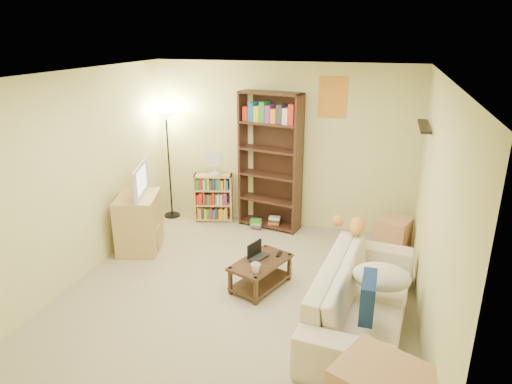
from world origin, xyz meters
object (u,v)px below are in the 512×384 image
desk_fan (214,161)px  short_bookshelf (214,198)px  coffee_table (261,271)px  tv_stand (139,222)px  floor_lamp (167,134)px  tabby_cat (354,225)px  television (135,181)px  mug (256,268)px  sofa (363,296)px  side_table (393,234)px  tall_bookshelf (270,159)px  laptop (262,258)px

desk_fan → short_bookshelf: bearing=135.8°
coffee_table → tv_stand: 1.99m
floor_lamp → desk_fan: bearing=-0.2°
tabby_cat → television: (-2.92, 0.06, 0.27)m
television → mug: bearing=-129.8°
sofa → television: television is taller
desk_fan → side_table: 2.87m
short_bookshelf → tall_bookshelf: bearing=-14.5°
coffee_table → desk_fan: bearing=146.3°
tabby_cat → television: size_ratio=0.69×
tabby_cat → laptop: bearing=-156.8°
tabby_cat → coffee_table: tabby_cat is taller
sofa → tv_stand: 3.25m
sofa → coffee_table: sofa is taller
laptop → side_table: side_table is taller
television → desk_fan: size_ratio=1.77×
tabby_cat → floor_lamp: floor_lamp is taller
television → side_table: bearing=-91.9°
coffee_table → floor_lamp: 2.91m
coffee_table → tabby_cat: bearing=46.2°
sofa → mug: (-1.19, 0.12, 0.08)m
laptop → television: television is taller
tabby_cat → mug: 1.29m
side_table → sofa: bearing=-99.3°
coffee_table → desk_fan: 2.28m
sofa → short_bookshelf: 3.31m
tall_bookshelf → desk_fan: bearing=-166.1°
coffee_table → side_table: 2.10m
tall_bookshelf → laptop: bearing=-67.3°
sofa → floor_lamp: floor_lamp is taller
sofa → desk_fan: (-2.44, 2.14, 0.68)m
tabby_cat → short_bookshelf: tabby_cat is taller
coffee_table → floor_lamp: floor_lamp is taller
floor_lamp → sofa: bearing=-33.7°
laptop → desk_fan: (-1.24, 1.70, 0.64)m
tabby_cat → laptop: 1.16m
coffee_table → mug: 0.33m
tv_stand → side_table: tv_stand is taller
sofa → side_table: 1.88m
mug → short_bookshelf: short_bookshelf is taller
short_bookshelf → floor_lamp: size_ratio=0.44×
tabby_cat → television: bearing=178.8°
floor_lamp → side_table: floor_lamp is taller
coffee_table → tall_bookshelf: bearing=122.0°
tv_stand → floor_lamp: size_ratio=0.45×
coffee_table → mug: (0.02, -0.28, 0.19)m
short_bookshelf → mug: bearing=-72.3°
laptop → mug: 0.32m
laptop → desk_fan: size_ratio=0.81×
mug → floor_lamp: floor_lamp is taller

